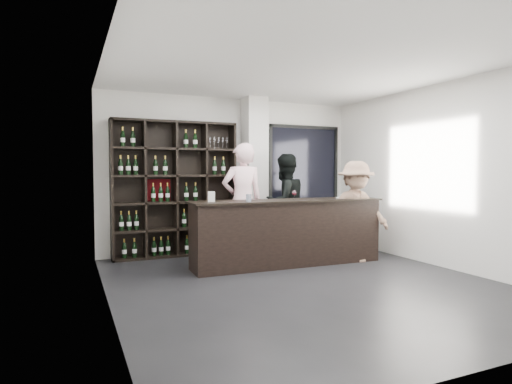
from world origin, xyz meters
name	(u,v)px	position (x,y,z in m)	size (l,w,h in m)	color
floor	(304,284)	(0.00, 0.00, -0.01)	(5.00, 5.50, 0.01)	black
wine_shelf	(175,189)	(-1.15, 2.57, 1.20)	(2.20, 0.35, 2.40)	black
structural_column	(255,175)	(0.35, 2.47, 1.45)	(0.40, 0.40, 2.90)	silver
glass_panel	(304,177)	(1.55, 2.69, 1.40)	(1.60, 0.08, 2.10)	black
tasting_counter	(288,232)	(0.34, 1.10, 0.53)	(3.21, 0.67, 1.06)	black
taster_pink	(243,201)	(-0.15, 1.85, 1.00)	(0.73, 0.48, 2.00)	#FFCBD0
taster_black	(285,204)	(0.74, 1.99, 0.92)	(0.89, 0.69, 1.83)	black
customer	(356,212)	(1.50, 0.87, 0.84)	(1.09, 0.63, 1.68)	#96725C
wine_glass	(294,194)	(0.40, 1.01, 1.14)	(0.07, 0.07, 0.18)	white
spit_cup	(249,198)	(-0.40, 0.98, 1.11)	(0.08, 0.08, 0.11)	#AFBED5
napkin_stack	(341,198)	(1.34, 1.09, 1.07)	(0.11, 0.11, 0.02)	white
card_stand	(212,197)	(-0.93, 1.16, 1.13)	(0.10, 0.05, 0.16)	white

